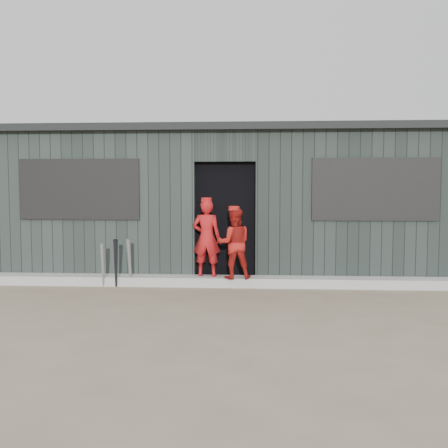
# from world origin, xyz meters

# --- Properties ---
(ground) EXTENTS (80.00, 80.00, 0.00)m
(ground) POSITION_xyz_m (0.00, 0.00, 0.00)
(ground) COLOR #6D5F4B
(ground) RESTS_ON ground
(curb) EXTENTS (8.00, 0.36, 0.15)m
(curb) POSITION_xyz_m (0.00, 1.82, 0.07)
(curb) COLOR #999994
(curb) RESTS_ON ground
(bat_left) EXTENTS (0.12, 0.24, 0.71)m
(bat_left) POSITION_xyz_m (-1.90, 1.57, 0.36)
(bat_left) COLOR gray
(bat_left) RESTS_ON ground
(bat_mid) EXTENTS (0.07, 0.24, 0.78)m
(bat_mid) POSITION_xyz_m (-1.49, 1.63, 0.39)
(bat_mid) COLOR gray
(bat_mid) RESTS_ON ground
(bat_right) EXTENTS (0.13, 0.25, 0.78)m
(bat_right) POSITION_xyz_m (-1.69, 1.56, 0.39)
(bat_right) COLOR black
(bat_right) RESTS_ON ground
(player_red_left) EXTENTS (0.48, 0.34, 1.25)m
(player_red_left) POSITION_xyz_m (-0.28, 1.86, 0.77)
(player_red_left) COLOR #A81416
(player_red_left) RESTS_ON curb
(player_red_right) EXTENTS (0.59, 0.49, 1.11)m
(player_red_right) POSITION_xyz_m (0.17, 1.67, 0.71)
(player_red_right) COLOR #A21914
(player_red_right) RESTS_ON curb
(player_grey_back) EXTENTS (0.73, 0.53, 1.39)m
(player_grey_back) POSITION_xyz_m (0.58, 2.48, 0.70)
(player_grey_back) COLOR #AAAAAA
(player_grey_back) RESTS_ON ground
(dugout) EXTENTS (8.30, 3.30, 2.62)m
(dugout) POSITION_xyz_m (-0.00, 3.50, 1.29)
(dugout) COLOR black
(dugout) RESTS_ON ground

